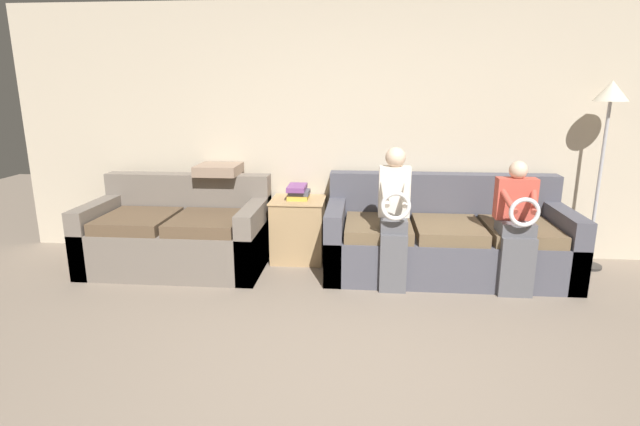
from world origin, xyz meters
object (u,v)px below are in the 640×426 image
(couch_side, at_px, (179,235))
(floor_lamp, at_px, (608,114))
(side_shelf, at_px, (298,229))
(throw_pillow, at_px, (219,169))
(child_right_seated, at_px, (517,223))
(couch_main, at_px, (445,240))
(book_stack, at_px, (298,192))
(child_left_seated, at_px, (394,212))

(couch_side, distance_m, floor_lamp, 4.20)
(couch_side, relative_size, side_shelf, 2.68)
(couch_side, height_order, throw_pillow, throw_pillow)
(child_right_seated, bearing_deg, side_shelf, 161.67)
(couch_side, height_order, side_shelf, couch_side)
(couch_main, relative_size, book_stack, 7.08)
(book_stack, height_order, floor_lamp, floor_lamp)
(couch_main, height_order, book_stack, couch_main)
(couch_side, xyz_separation_m, child_left_seated, (2.07, -0.34, 0.37))
(child_left_seated, bearing_deg, floor_lamp, 18.51)
(side_shelf, xyz_separation_m, book_stack, (-0.00, 0.01, 0.38))
(throw_pillow, bearing_deg, book_stack, -2.89)
(couch_side, bearing_deg, child_left_seated, -9.37)
(child_left_seated, relative_size, throw_pillow, 2.91)
(couch_main, height_order, throw_pillow, throw_pillow)
(couch_side, bearing_deg, child_right_seated, -6.47)
(child_left_seated, bearing_deg, couch_main, 39.19)
(child_left_seated, bearing_deg, book_stack, 144.98)
(child_right_seated, relative_size, throw_pillow, 2.66)
(couch_side, distance_m, book_stack, 1.25)
(couch_side, bearing_deg, side_shelf, 14.46)
(side_shelf, xyz_separation_m, floor_lamp, (2.87, 0.02, 1.16))
(book_stack, bearing_deg, child_left_seated, -35.02)
(book_stack, bearing_deg, child_right_seated, -18.57)
(couch_side, height_order, child_left_seated, child_left_seated)
(side_shelf, distance_m, floor_lamp, 3.10)
(book_stack, xyz_separation_m, throw_pillow, (-0.82, 0.04, 0.21))
(child_left_seated, xyz_separation_m, child_right_seated, (1.03, -0.01, -0.07))
(child_left_seated, relative_size, book_stack, 3.89)
(floor_lamp, bearing_deg, couch_main, -170.78)
(child_left_seated, distance_m, side_shelf, 1.18)
(couch_side, distance_m, child_right_seated, 3.13)
(child_left_seated, xyz_separation_m, side_shelf, (-0.92, 0.64, -0.36))
(child_right_seated, bearing_deg, couch_side, 173.53)
(child_left_seated, bearing_deg, couch_side, 170.63)
(couch_main, distance_m, child_right_seated, 0.73)
(couch_side, bearing_deg, couch_main, 1.74)
(child_right_seated, height_order, book_stack, child_right_seated)
(side_shelf, height_order, floor_lamp, floor_lamp)
(child_right_seated, distance_m, book_stack, 2.06)
(couch_side, height_order, floor_lamp, floor_lamp)
(child_right_seated, xyz_separation_m, book_stack, (-1.95, 0.66, 0.09))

